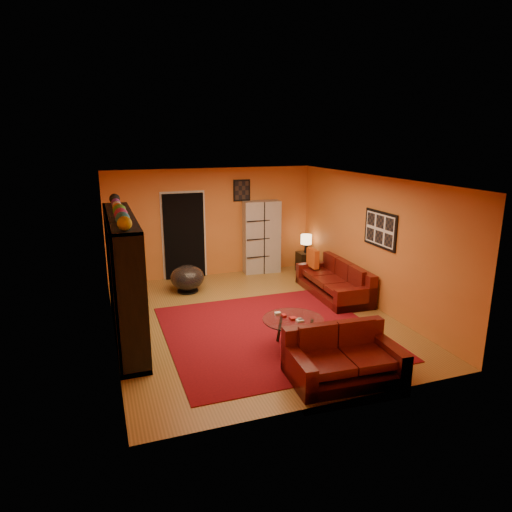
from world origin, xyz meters
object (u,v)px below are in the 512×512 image
object	(u,v)px
tv	(128,282)
loveseat	(342,357)
bowl_chair	(187,278)
side_table	(306,262)
storage_cabinet	(262,237)
table_lamp	(306,240)
entertainment_unit	(124,277)
sofa	(337,282)
coffee_table	(293,322)

from	to	relation	value
tv	loveseat	distance (m)	3.67
bowl_chair	side_table	distance (m)	3.15
tv	storage_cabinet	xyz separation A→B (m)	(3.42, 2.85, -0.08)
tv	table_lamp	size ratio (longest dim) A/B	1.96
entertainment_unit	side_table	size ratio (longest dim) A/B	6.00
entertainment_unit	table_lamp	world-z (taller)	entertainment_unit
entertainment_unit	tv	xyz separation A→B (m)	(0.05, -0.05, -0.07)
sofa	coffee_table	bearing A→B (deg)	-131.22
side_table	table_lamp	world-z (taller)	table_lamp
entertainment_unit	sofa	world-z (taller)	entertainment_unit
loveseat	table_lamp	bearing A→B (deg)	-16.55
sofa	table_lamp	xyz separation A→B (m)	(0.11, 1.78, 0.53)
storage_cabinet	side_table	xyz separation A→B (m)	(1.05, -0.36, -0.65)
entertainment_unit	loveseat	size ratio (longest dim) A/B	1.85
table_lamp	side_table	bearing A→B (deg)	0.00
entertainment_unit	sofa	size ratio (longest dim) A/B	1.39
tv	coffee_table	xyz separation A→B (m)	(2.43, -1.31, -0.53)
storage_cabinet	table_lamp	world-z (taller)	storage_cabinet
sofa	loveseat	world-z (taller)	same
side_table	table_lamp	bearing A→B (deg)	0.00
storage_cabinet	bowl_chair	size ratio (longest dim) A/B	2.46
side_table	sofa	bearing A→B (deg)	-93.68
table_lamp	tv	bearing A→B (deg)	-150.89
loveseat	coffee_table	xyz separation A→B (m)	(-0.29, 1.05, 0.16)
sofa	side_table	xyz separation A→B (m)	(0.11, 1.78, -0.04)
tv	table_lamp	bearing A→B (deg)	-60.89
tv	storage_cabinet	world-z (taller)	storage_cabinet
tv	table_lamp	world-z (taller)	tv
entertainment_unit	loveseat	distance (m)	3.76
storage_cabinet	coffee_table	bearing A→B (deg)	-99.41
side_table	entertainment_unit	bearing A→B (deg)	-151.68
loveseat	entertainment_unit	bearing A→B (deg)	52.24
entertainment_unit	storage_cabinet	xyz separation A→B (m)	(3.47, 2.80, -0.15)
tv	sofa	xyz separation A→B (m)	(4.36, 0.71, -0.69)
table_lamp	sofa	bearing A→B (deg)	-93.68
tv	coffee_table	bearing A→B (deg)	-118.31
loveseat	storage_cabinet	size ratio (longest dim) A/B	0.90
storage_cabinet	entertainment_unit	bearing A→B (deg)	-137.15
coffee_table	table_lamp	distance (m)	4.33
loveseat	side_table	world-z (taller)	loveseat
tv	bowl_chair	bearing A→B (deg)	-34.77
bowl_chair	coffee_table	bearing A→B (deg)	-72.00
bowl_chair	table_lamp	size ratio (longest dim) A/B	1.61
coffee_table	table_lamp	world-z (taller)	table_lamp
loveseat	sofa	bearing A→B (deg)	-24.75
loveseat	bowl_chair	distance (m)	4.54
tv	loveseat	bearing A→B (deg)	-130.90
sofa	table_lamp	world-z (taller)	table_lamp
entertainment_unit	loveseat	bearing A→B (deg)	-41.01
tv	side_table	xyz separation A→B (m)	(4.47, 2.49, -0.73)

